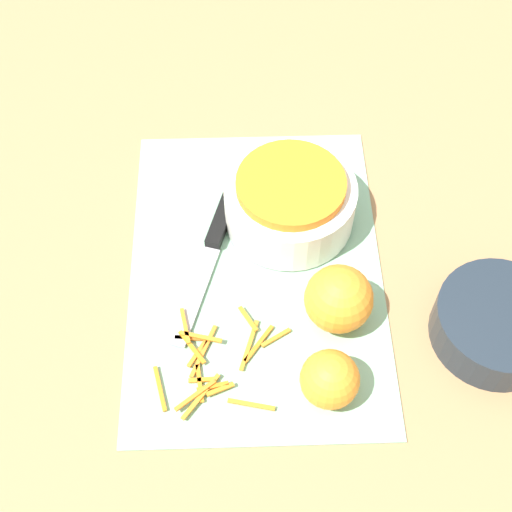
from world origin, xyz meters
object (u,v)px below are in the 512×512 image
Objects in this scene: orange_right at (330,379)px; knife at (216,235)px; orange_left at (339,299)px; bowl_speckled at (290,200)px; bowl_dark at (497,324)px.

knife is at bearing -149.82° from orange_right.
bowl_speckled is at bearing -162.15° from orange_left.
bowl_speckled is at bearing -127.16° from bowl_dark.
orange_right is (0.07, -0.21, 0.01)m from bowl_dark.
orange_left is at bearing 17.85° from bowl_speckled.
orange_left reaches higher than orange_right.
orange_right is at bearing -10.64° from orange_left.
bowl_speckled reaches higher than orange_right.
knife is 0.19m from orange_left.
bowl_dark is 0.22m from orange_right.
bowl_dark is 0.37m from knife.
bowl_speckled is 0.25m from orange_right.
orange_left is (0.12, 0.15, 0.04)m from knife.
bowl_dark is at bearing 108.85° from orange_right.
knife is at bearing -72.68° from bowl_speckled.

